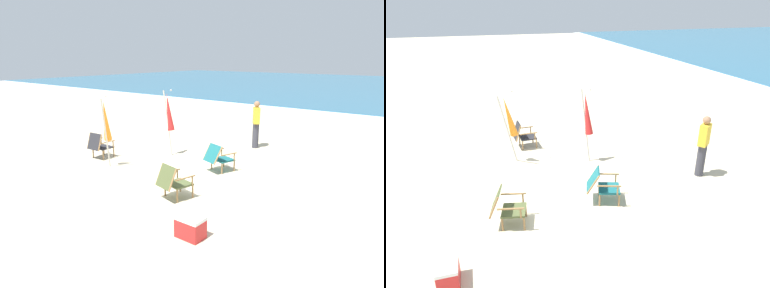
% 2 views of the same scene
% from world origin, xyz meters
% --- Properties ---
extents(ground_plane, '(80.00, 80.00, 0.00)m').
position_xyz_m(ground_plane, '(0.00, 0.00, 0.00)').
color(ground_plane, beige).
extents(surf_band, '(80.00, 1.10, 0.06)m').
position_xyz_m(surf_band, '(0.00, 13.27, 0.03)').
color(surf_band, white).
rests_on(surf_band, ground).
extents(beach_chair_front_right, '(0.72, 0.82, 0.80)m').
position_xyz_m(beach_chair_front_right, '(1.18, -0.87, 0.43)').
color(beach_chair_front_right, '#515B33').
rests_on(beach_chair_front_right, ground).
extents(beach_chair_front_left, '(0.79, 0.90, 0.78)m').
position_xyz_m(beach_chair_front_left, '(0.91, 1.30, 0.42)').
color(beach_chair_front_left, '#196066').
rests_on(beach_chair_front_left, ground).
extents(beach_chair_far_center, '(0.63, 0.70, 0.82)m').
position_xyz_m(beach_chair_far_center, '(-2.71, 0.06, 0.43)').
color(beach_chair_far_center, '#28282D').
rests_on(beach_chair_far_center, ground).
extents(umbrella_furled_orange, '(0.49, 0.57, 2.07)m').
position_xyz_m(umbrella_furled_orange, '(-1.69, -0.41, 1.35)').
color(umbrella_furled_orange, '#B7B2A8').
rests_on(umbrella_furled_orange, ground).
extents(umbrella_furled_red, '(0.37, 0.41, 2.12)m').
position_xyz_m(umbrella_furled_red, '(-1.21, 1.65, 1.39)').
color(umbrella_furled_red, '#B7B2A8').
rests_on(umbrella_furled_red, ground).
extents(person_near_chairs, '(0.36, 0.39, 1.63)m').
position_xyz_m(person_near_chairs, '(0.51, 4.21, 0.84)').
color(person_near_chairs, '#383842').
rests_on(person_near_chairs, ground).
extents(cooler_box, '(0.49, 0.35, 0.40)m').
position_xyz_m(cooler_box, '(2.53, -1.96, 0.20)').
color(cooler_box, red).
rests_on(cooler_box, ground).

